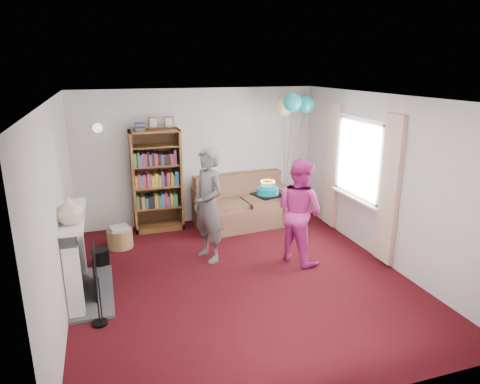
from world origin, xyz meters
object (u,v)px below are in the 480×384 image
object	(u,v)px
person_magenta	(299,211)
birthday_cake	(268,191)
person_striped	(208,205)
bookcase	(157,181)
sofa	(242,206)

from	to	relation	value
person_magenta	birthday_cake	bearing A→B (deg)	37.98
person_striped	birthday_cake	size ratio (longest dim) A/B	4.48
person_striped	person_magenta	distance (m)	1.36
bookcase	person_magenta	world-z (taller)	bookcase
bookcase	sofa	xyz separation A→B (m)	(1.54, -0.23, -0.56)
person_magenta	birthday_cake	size ratio (longest dim) A/B	4.08
bookcase	birthday_cake	xyz separation A→B (m)	(1.43, -1.79, 0.18)
bookcase	person_striped	xyz separation A→B (m)	(0.57, -1.54, -0.03)
bookcase	person_magenta	size ratio (longest dim) A/B	1.28
sofa	birthday_cake	distance (m)	1.73
bookcase	person_striped	size ratio (longest dim) A/B	1.17
birthday_cake	bookcase	bearing A→B (deg)	128.67
bookcase	birthday_cake	world-z (taller)	bookcase
person_striped	sofa	bearing A→B (deg)	123.28
person_striped	person_magenta	xyz separation A→B (m)	(1.28, -0.46, -0.08)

